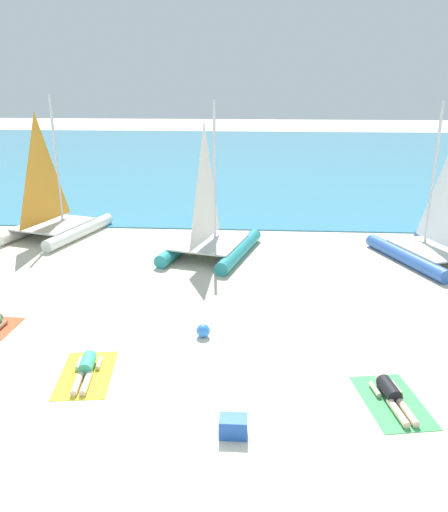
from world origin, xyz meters
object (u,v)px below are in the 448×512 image
(sailboat_teal, at_px, (210,234))
(towel_center_right, at_px, (86,374))
(sailboat_blue, at_px, (436,239))
(sunbather_center_right, at_px, (86,368))
(sunbather_rightmost, at_px, (392,394))
(cooler_box, at_px, (233,426))
(sailboat_white, at_px, (54,216))
(towel_rightmost, at_px, (392,402))
(beach_ball, at_px, (203,331))

(sailboat_teal, distance_m, towel_center_right, 8.34)
(sailboat_blue, xyz_separation_m, towel_center_right, (-9.69, -7.94, -0.78))
(sailboat_blue, distance_m, sunbather_center_right, 12.51)
(towel_center_right, distance_m, sunbather_rightmost, 6.34)
(cooler_box, bearing_deg, sunbather_rightmost, 22.53)
(sailboat_white, bearing_deg, towel_rightmost, -28.15)
(sunbather_center_right, distance_m, cooler_box, 3.75)
(sunbather_rightmost, height_order, beach_ball, beach_ball)
(towel_center_right, bearing_deg, sailboat_teal, 76.57)
(sailboat_teal, height_order, sailboat_blue, sailboat_teal)
(sailboat_white, relative_size, beach_ball, 16.07)
(sailboat_teal, xyz_separation_m, sailboat_white, (-6.41, 1.96, 0.01))
(sunbather_center_right, height_order, towel_rightmost, sunbather_center_right)
(sunbather_rightmost, bearing_deg, sailboat_white, 125.55)
(sailboat_blue, height_order, sunbather_center_right, sailboat_blue)
(sailboat_blue, bearing_deg, sunbather_rightmost, -134.00)
(sunbather_center_right, xyz_separation_m, sunbather_rightmost, (6.33, -0.57, 0.00))
(sunbather_rightmost, bearing_deg, towel_center_right, 165.29)
(sunbather_center_right, relative_size, beach_ball, 4.67)
(towel_rightmost, bearing_deg, cooler_box, -158.61)
(towel_rightmost, distance_m, beach_ball, 4.69)
(towel_center_right, distance_m, cooler_box, 3.71)
(towel_rightmost, distance_m, cooler_box, 3.31)
(sailboat_white, height_order, beach_ball, sailboat_white)
(beach_ball, bearing_deg, towel_rightmost, -31.51)
(towel_rightmost, xyz_separation_m, sunbather_rightmost, (-0.01, 0.07, 0.13))
(sailboat_blue, height_order, sunbather_rightmost, sailboat_blue)
(sailboat_teal, height_order, cooler_box, sailboat_teal)
(sailboat_blue, height_order, towel_rightmost, sailboat_blue)
(towel_rightmost, bearing_deg, sunbather_center_right, 174.25)
(sailboat_white, xyz_separation_m, sunbather_rightmost, (10.80, -10.55, -0.67))
(towel_center_right, bearing_deg, beach_ball, 38.89)
(sailboat_blue, relative_size, towel_center_right, 2.79)
(sailboat_white, bearing_deg, beach_ball, -33.83)
(beach_ball, xyz_separation_m, cooler_box, (0.92, -3.66, 0.01))
(towel_center_right, xyz_separation_m, beach_ball, (2.33, 1.88, 0.16))
(towel_center_right, relative_size, beach_ball, 5.66)
(towel_rightmost, height_order, cooler_box, cooler_box)
(sailboat_white, xyz_separation_m, cooler_box, (7.73, -11.82, -0.62))
(sunbather_center_right, height_order, sunbather_rightmost, same)
(sailboat_white, xyz_separation_m, beach_ball, (6.81, -8.16, -0.64))
(towel_center_right, xyz_separation_m, sunbather_center_right, (-0.01, 0.07, 0.13))
(sailboat_teal, xyz_separation_m, sailboat_blue, (7.76, -0.14, -0.00))
(sailboat_white, xyz_separation_m, towel_rightmost, (10.81, -10.61, -0.80))
(sailboat_white, height_order, towel_center_right, sailboat_white)
(cooler_box, bearing_deg, sunbather_center_right, 150.51)
(towel_center_right, relative_size, sunbather_rightmost, 1.21)
(sailboat_teal, distance_m, sunbather_rightmost, 9.66)
(towel_rightmost, bearing_deg, sailboat_blue, 68.47)
(beach_ball, bearing_deg, towel_center_right, -141.11)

